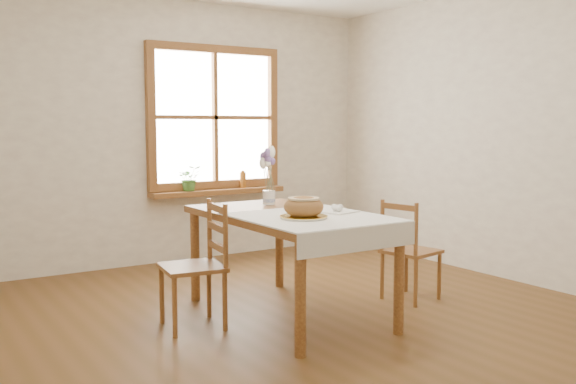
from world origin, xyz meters
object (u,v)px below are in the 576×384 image
object	(u,v)px
dining_table	(288,225)
flower_vase	(269,199)
chair_left	(192,265)
bread_plate	(304,217)
chair_right	(411,250)

from	to	relation	value
dining_table	flower_vase	size ratio (longest dim) A/B	14.80
chair_left	bread_plate	size ratio (longest dim) A/B	2.77
chair_left	flower_vase	distance (m)	0.93
dining_table	bread_plate	xyz separation A→B (m)	(-0.09, -0.34, 0.10)
dining_table	flower_vase	bearing A→B (deg)	76.37
chair_right	flower_vase	world-z (taller)	flower_vase
bread_plate	chair_left	bearing A→B (deg)	141.60
dining_table	chair_left	bearing A→B (deg)	169.10
flower_vase	chair_left	bearing A→B (deg)	-158.98
bread_plate	flower_vase	bearing A→B (deg)	75.51
chair_right	bread_plate	distance (m)	1.22
dining_table	chair_left	distance (m)	0.74
dining_table	bread_plate	size ratio (longest dim) A/B	5.19
chair_left	bread_plate	world-z (taller)	chair_left
chair_left	chair_right	distance (m)	1.76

